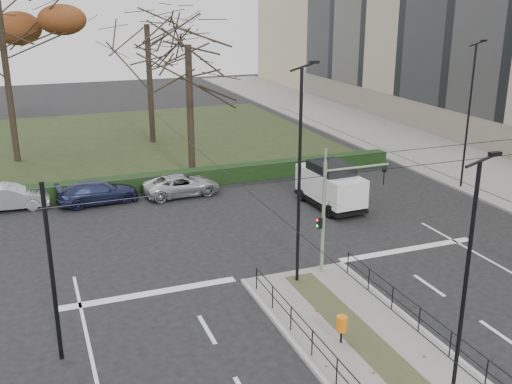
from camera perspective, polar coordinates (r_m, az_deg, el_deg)
ground at (r=21.74m, az=9.16°, el=-13.03°), size 140.00×140.00×0.00m
median_island at (r=19.95m, az=12.89°, el=-16.19°), size 4.40×15.00×0.14m
sidewalk_east at (r=48.28m, az=14.74°, el=4.21°), size 8.00×90.00×0.14m
park at (r=49.32m, az=-16.23°, el=4.35°), size 38.00×26.00×0.10m
hedge at (r=36.31m, az=-14.22°, el=0.45°), size 38.00×1.00×1.00m
median_railing at (r=19.39m, az=13.25°, el=-14.12°), size 4.14×13.24×0.92m
catenary at (r=21.50m, az=7.47°, el=-3.15°), size 20.00×34.00×6.00m
traffic_light at (r=24.66m, az=7.04°, el=-1.57°), size 3.24×1.86×4.77m
litter_bin at (r=20.49m, az=8.17°, el=-12.34°), size 0.38×0.38×0.98m
streetlamp_median_near at (r=16.17m, az=19.24°, el=-9.35°), size 0.63×0.13×7.55m
streetlamp_median_far at (r=23.11m, az=4.20°, el=1.60°), size 0.74×0.15×8.80m
streetlamp_sidewalk at (r=37.67m, az=19.62°, el=6.96°), size 0.73×0.15×8.70m
parked_car_second at (r=35.52m, az=-22.44°, el=-0.46°), size 4.32×1.80×1.39m
parked_car_third at (r=34.97m, az=-14.83°, el=-0.01°), size 4.66×2.24×1.31m
parked_car_fourth at (r=35.46m, az=-7.09°, el=0.66°), size 4.58×2.31×1.24m
white_van at (r=33.35m, az=7.10°, el=0.75°), size 2.35×4.81×2.50m
bare_tree_center at (r=47.73m, az=-10.33°, el=14.66°), size 8.06×8.06×12.10m
bare_tree_near at (r=37.84m, az=-6.47°, el=12.86°), size 7.28×7.28×11.02m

